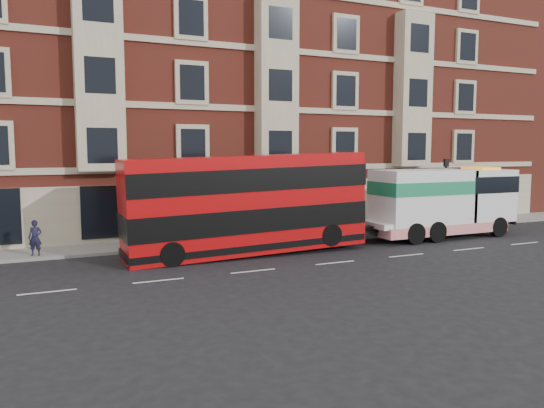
# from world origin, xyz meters

# --- Properties ---
(ground) EXTENTS (120.00, 120.00, 0.00)m
(ground) POSITION_xyz_m (0.00, 0.00, 0.00)
(ground) COLOR black
(ground) RESTS_ON ground
(sidewalk) EXTENTS (90.00, 3.00, 0.15)m
(sidewalk) POSITION_xyz_m (0.00, 7.50, 0.07)
(sidewalk) COLOR slate
(sidewalk) RESTS_ON ground
(victorian_terrace) EXTENTS (45.00, 12.00, 20.40)m
(victorian_terrace) POSITION_xyz_m (0.50, 15.00, 10.07)
(victorian_terrace) COLOR maroon
(victorian_terrace) RESTS_ON ground
(lamp_post_west) EXTENTS (0.35, 0.15, 4.35)m
(lamp_post_west) POSITION_xyz_m (-6.00, 6.20, 2.68)
(lamp_post_west) COLOR black
(lamp_post_west) RESTS_ON sidewalk
(lamp_post_east) EXTENTS (0.35, 0.15, 4.35)m
(lamp_post_east) POSITION_xyz_m (12.00, 6.20, 2.68)
(lamp_post_east) COLOR black
(lamp_post_east) RESTS_ON sidewalk
(double_decker_bus) EXTENTS (11.87, 2.73, 4.81)m
(double_decker_bus) POSITION_xyz_m (-2.88, 3.50, 2.55)
(double_decker_bus) COLOR #B2090C
(double_decker_bus) RESTS_ON ground
(tow_truck) EXTENTS (9.51, 2.81, 3.96)m
(tow_truck) POSITION_xyz_m (9.19, 3.50, 2.10)
(tow_truck) COLOR white
(tow_truck) RESTS_ON ground
(pedestrian) EXTENTS (0.71, 0.57, 1.68)m
(pedestrian) POSITION_xyz_m (-12.31, 6.56, 0.99)
(pedestrian) COLOR #1B1933
(pedestrian) RESTS_ON sidewalk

